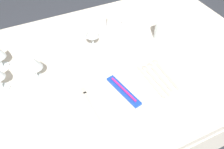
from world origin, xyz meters
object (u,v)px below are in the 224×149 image
toothbrush_package (124,91)px  coffee_cup_left (114,21)px  spoon_soup (152,76)px  dinner_knife (151,82)px  dinner_plate (123,93)px  spoon_tea (162,70)px  spoon_dessert (157,73)px  fork_outer (91,103)px  wine_glass_right (33,63)px  drink_tumbler (161,32)px  wine_glass_left (92,32)px

toothbrush_package → coffee_cup_left: size_ratio=1.98×
spoon_soup → dinner_knife: bearing=-132.8°
dinner_plate → spoon_tea: (0.25, 0.05, -0.01)m
dinner_plate → dinner_knife: 0.15m
toothbrush_package → spoon_dessert: bearing=13.0°
fork_outer → wine_glass_right: 0.32m
coffee_cup_left → spoon_soup: bearing=-91.6°
drink_tumbler → coffee_cup_left: bearing=132.9°
fork_outer → drink_tumbler: size_ratio=2.21×
dinner_plate → spoon_soup: (0.18, 0.04, -0.01)m
drink_tumbler → fork_outer: bearing=-153.5°
dinner_plate → toothbrush_package: size_ratio=1.15×
spoon_dessert → spoon_tea: 0.04m
fork_outer → coffee_cup_left: 0.59m
fork_outer → coffee_cup_left: coffee_cup_left is taller
fork_outer → spoon_dessert: 0.37m
fork_outer → drink_tumbler: drink_tumbler is taller
toothbrush_package → wine_glass_left: size_ratio=1.51×
spoon_tea → coffee_cup_left: size_ratio=2.15×
dinner_knife → coffee_cup_left: size_ratio=2.19×
wine_glass_left → drink_tumbler: 0.39m
drink_tumbler → wine_glass_right: bearing=-178.7°
dinner_plate → drink_tumbler: 0.48m
dinner_plate → toothbrush_package: 0.02m
dinner_knife → spoon_soup: spoon_soup is taller
toothbrush_package → drink_tumbler: drink_tumbler is taller
dinner_plate → spoon_dessert: size_ratio=1.15×
toothbrush_package → coffee_cup_left: 0.53m
toothbrush_package → spoon_tea: (0.25, 0.05, -0.02)m
fork_outer → spoon_soup: bearing=3.4°
fork_outer → spoon_dessert: size_ratio=1.04×
dinner_plate → wine_glass_left: 0.39m
coffee_cup_left → wine_glass_right: 0.57m
spoon_soup → fork_outer: bearing=-176.6°
spoon_tea → wine_glass_left: size_ratio=1.64×
coffee_cup_left → dinner_plate: bearing=-111.2°
coffee_cup_left → spoon_dessert: bearing=-87.7°
coffee_cup_left → wine_glass_right: size_ratio=0.81×
fork_outer → dinner_knife: 0.31m
wine_glass_right → toothbrush_package: bearing=-39.6°
fork_outer → spoon_tea: spoon_tea is taller
coffee_cup_left → toothbrush_package: bearing=-111.2°
dinner_plate → toothbrush_package: bearing=97.1°
spoon_soup → drink_tumbler: 0.33m
toothbrush_package → spoon_tea: size_ratio=0.92×
wine_glass_left → drink_tumbler: bearing=-13.0°
drink_tumbler → dinner_knife: bearing=-129.9°
spoon_tea → spoon_dessert: bearing=-172.7°
wine_glass_left → spoon_soup: bearing=-62.8°
wine_glass_left → spoon_tea: bearing=-53.2°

